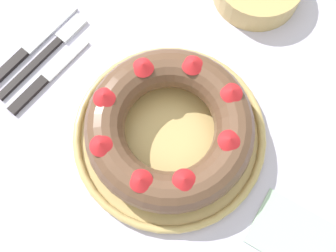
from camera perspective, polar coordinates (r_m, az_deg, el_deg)
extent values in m
plane|color=gray|center=(1.34, -0.99, -11.41)|extent=(8.00, 8.00, 0.00)
cube|color=silver|center=(0.63, -2.07, -4.48)|extent=(1.55, 1.23, 0.03)
cylinder|color=tan|center=(0.62, 0.00, -1.22)|extent=(0.29, 0.29, 0.01)
torus|color=tan|center=(0.61, 0.00, -1.01)|extent=(0.30, 0.30, 0.01)
torus|color=brown|center=(0.58, 0.00, 0.00)|extent=(0.25, 0.25, 0.06)
cone|color=red|center=(0.57, -9.31, 4.27)|extent=(0.04, 0.04, 0.01)
cone|color=red|center=(0.54, -9.79, -2.65)|extent=(0.04, 0.04, 0.01)
cone|color=red|center=(0.53, -3.99, -7.84)|extent=(0.05, 0.05, 0.01)
cone|color=red|center=(0.53, 2.38, -7.78)|extent=(0.04, 0.04, 0.01)
cone|color=red|center=(0.54, 8.98, -1.97)|extent=(0.05, 0.05, 0.01)
cone|color=red|center=(0.57, 9.29, 4.95)|extent=(0.04, 0.04, 0.01)
cone|color=red|center=(0.58, 3.62, 9.05)|extent=(0.05, 0.05, 0.01)
cone|color=red|center=(0.58, -3.67, 8.73)|extent=(0.04, 0.04, 0.01)
cube|color=black|center=(0.70, -19.35, 7.93)|extent=(0.01, 0.14, 0.01)
cube|color=silver|center=(0.72, -13.84, 13.58)|extent=(0.02, 0.06, 0.01)
cube|color=black|center=(0.72, -22.58, 7.39)|extent=(0.02, 0.10, 0.01)
cube|color=silver|center=(0.73, -16.74, 13.44)|extent=(0.02, 0.12, 0.00)
cube|color=black|center=(0.68, -19.60, 4.23)|extent=(0.02, 0.08, 0.01)
cube|color=silver|center=(0.69, -14.64, 9.45)|extent=(0.02, 0.10, 0.00)
cube|color=#B2D1B7|center=(0.63, 18.05, -15.02)|extent=(0.14, 0.11, 0.00)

